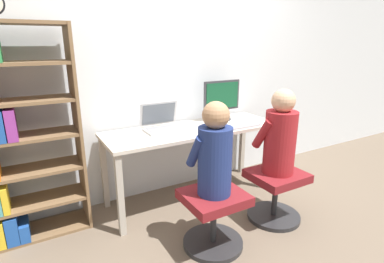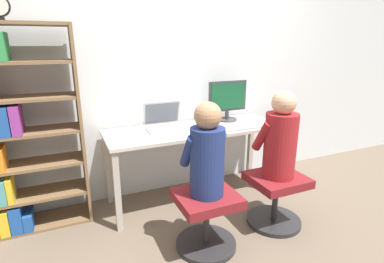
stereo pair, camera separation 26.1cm
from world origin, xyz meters
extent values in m
plane|color=brown|center=(0.00, 0.00, 0.00)|extent=(14.00, 14.00, 0.00)
cube|color=silver|center=(0.00, 0.65, 1.30)|extent=(10.00, 0.05, 2.60)
cube|color=beige|center=(0.00, 0.29, 0.72)|extent=(1.70, 0.58, 0.03)
cube|color=#ADA497|center=(-0.81, 0.04, 0.35)|extent=(0.05, 0.05, 0.70)
cube|color=#ADA497|center=(0.81, 0.04, 0.35)|extent=(0.05, 0.05, 0.70)
cube|color=#ADA497|center=(-0.81, 0.54, 0.35)|extent=(0.05, 0.05, 0.70)
cube|color=#ADA497|center=(0.81, 0.54, 0.35)|extent=(0.05, 0.05, 0.70)
cylinder|color=#333338|center=(0.42, 0.43, 0.74)|extent=(0.21, 0.21, 0.01)
cylinder|color=#333338|center=(0.42, 0.43, 0.79)|extent=(0.04, 0.04, 0.09)
cube|color=#333338|center=(0.42, 0.43, 0.99)|extent=(0.43, 0.02, 0.31)
cube|color=#144C2D|center=(0.42, 0.42, 0.99)|extent=(0.39, 0.01, 0.26)
cube|color=#B7B7BC|center=(-0.27, 0.34, 0.74)|extent=(0.37, 0.23, 0.02)
cube|color=gray|center=(-0.27, 0.34, 0.75)|extent=(0.33, 0.18, 0.00)
cube|color=#B7B7BC|center=(-0.27, 0.48, 0.86)|extent=(0.37, 0.07, 0.23)
cube|color=slate|center=(-0.27, 0.48, 0.86)|extent=(0.33, 0.05, 0.19)
cube|color=#B2B2B7|center=(0.38, 0.09, 0.74)|extent=(0.43, 0.14, 0.02)
cube|color=#97979C|center=(0.38, 0.09, 0.76)|extent=(0.39, 0.11, 0.00)
ellipsoid|color=silver|center=(0.11, 0.08, 0.75)|extent=(0.06, 0.11, 0.03)
cylinder|color=#262628|center=(0.44, -0.39, 0.02)|extent=(0.46, 0.46, 0.04)
cylinder|color=#262628|center=(0.44, -0.39, 0.21)|extent=(0.05, 0.05, 0.34)
cube|color=maroon|center=(0.44, -0.39, 0.41)|extent=(0.44, 0.41, 0.07)
cylinder|color=#262628|center=(-0.24, -0.43, 0.02)|extent=(0.46, 0.46, 0.04)
cylinder|color=#262628|center=(-0.24, -0.43, 0.21)|extent=(0.05, 0.05, 0.34)
cube|color=maroon|center=(-0.24, -0.43, 0.41)|extent=(0.44, 0.41, 0.07)
cylinder|color=maroon|center=(0.44, -0.39, 0.71)|extent=(0.26, 0.26, 0.53)
sphere|color=tan|center=(0.44, -0.39, 1.06)|extent=(0.19, 0.19, 0.19)
cylinder|color=maroon|center=(0.31, -0.31, 0.79)|extent=(0.07, 0.22, 0.29)
cylinder|color=maroon|center=(0.56, -0.31, 0.79)|extent=(0.07, 0.22, 0.29)
cylinder|color=navy|center=(-0.24, -0.43, 0.70)|extent=(0.25, 0.25, 0.50)
sphere|color=#A87A56|center=(-0.24, -0.43, 1.04)|extent=(0.19, 0.19, 0.19)
cylinder|color=navy|center=(-0.36, -0.36, 0.77)|extent=(0.07, 0.20, 0.27)
cylinder|color=navy|center=(-0.13, -0.36, 0.77)|extent=(0.07, 0.20, 0.27)
cube|color=brown|center=(-1.02, 0.41, 0.83)|extent=(0.02, 0.32, 1.65)
cube|color=brown|center=(-1.46, 0.41, 0.01)|extent=(0.86, 0.30, 0.02)
cube|color=brown|center=(-1.46, 0.41, 0.28)|extent=(0.86, 0.30, 0.02)
cube|color=brown|center=(-1.46, 0.41, 0.56)|extent=(0.86, 0.30, 0.02)
cube|color=brown|center=(-1.46, 0.41, 0.83)|extent=(0.86, 0.30, 0.02)
cube|color=brown|center=(-1.46, 0.41, 1.10)|extent=(0.86, 0.30, 0.02)
cube|color=brown|center=(-1.46, 0.41, 1.37)|extent=(0.86, 0.30, 0.02)
cube|color=brown|center=(-1.46, 0.41, 1.64)|extent=(0.86, 0.30, 0.02)
cube|color=gold|center=(-1.67, 0.39, 0.13)|extent=(0.07, 0.27, 0.21)
cube|color=#1E4C9E|center=(-1.59, 0.37, 0.14)|extent=(0.09, 0.23, 0.23)
cube|color=#1E4C9E|center=(-1.51, 0.37, 0.09)|extent=(0.07, 0.22, 0.14)
cube|color=teal|center=(-1.64, 0.39, 0.39)|extent=(0.06, 0.27, 0.20)
cube|color=gold|center=(-1.59, 0.35, 0.40)|extent=(0.04, 0.18, 0.20)
cube|color=orange|center=(-1.62, 0.36, 0.66)|extent=(0.07, 0.21, 0.18)
cube|color=#1E4C9E|center=(-1.56, 0.35, 0.95)|extent=(0.09, 0.19, 0.22)
cube|color=#8C338C|center=(-1.47, 0.38, 0.95)|extent=(0.07, 0.25, 0.23)
cube|color=#2D8C47|center=(-1.49, 0.38, 1.48)|extent=(0.06, 0.26, 0.20)
cube|color=black|center=(-1.46, 0.31, 1.66)|extent=(0.05, 0.03, 0.02)
camera|label=1|loc=(-1.36, -2.08, 1.51)|focal=28.00mm
camera|label=2|loc=(-1.13, -2.20, 1.51)|focal=28.00mm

